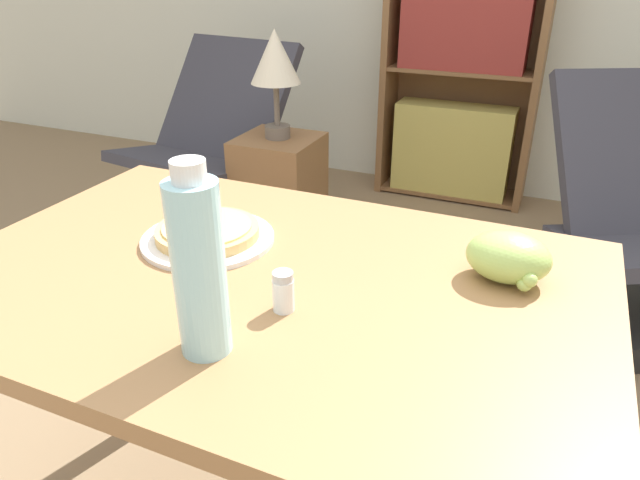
% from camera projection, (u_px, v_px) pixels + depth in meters
% --- Properties ---
extents(dining_table, '(1.16, 0.76, 0.76)m').
position_uv_depth(dining_table, '(268.00, 327.00, 1.05)').
color(dining_table, '#A37549').
rests_on(dining_table, ground_plane).
extents(pizza_on_plate, '(0.26, 0.26, 0.04)m').
position_uv_depth(pizza_on_plate, '(208.00, 234.00, 1.11)').
color(pizza_on_plate, white).
rests_on(pizza_on_plate, dining_table).
extents(grape_bunch, '(0.14, 0.11, 0.09)m').
position_uv_depth(grape_bunch, '(508.00, 258.00, 0.97)').
color(grape_bunch, '#A8CC66').
rests_on(grape_bunch, dining_table).
extents(drink_bottle, '(0.07, 0.07, 0.28)m').
position_uv_depth(drink_bottle, '(199.00, 267.00, 0.75)').
color(drink_bottle, '#A3DBEA').
rests_on(drink_bottle, dining_table).
extents(salt_shaker, '(0.03, 0.03, 0.07)m').
position_uv_depth(salt_shaker, '(283.00, 292.00, 0.89)').
color(salt_shaker, white).
rests_on(salt_shaker, dining_table).
extents(lounge_chair_near, '(0.77, 0.85, 0.88)m').
position_uv_depth(lounge_chair_near, '(209.00, 169.00, 2.87)').
color(lounge_chair_near, black).
rests_on(lounge_chair_near, ground_plane).
extents(bookshelf, '(0.82, 0.27, 1.41)m').
position_uv_depth(bookshelf, '(460.00, 82.00, 3.05)').
color(bookshelf, brown).
rests_on(bookshelf, ground_plane).
extents(side_table, '(0.34, 0.34, 0.54)m').
position_uv_depth(side_table, '(280.00, 195.00, 2.60)').
color(side_table, brown).
rests_on(side_table, ground_plane).
extents(table_lamp, '(0.21, 0.21, 0.45)m').
position_uv_depth(table_lamp, '(275.00, 62.00, 2.34)').
color(table_lamp, '#665B51').
rests_on(table_lamp, side_table).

